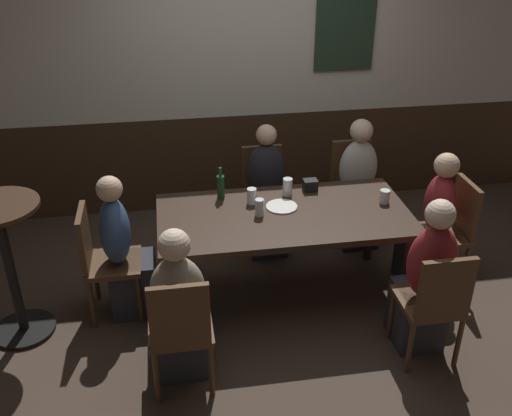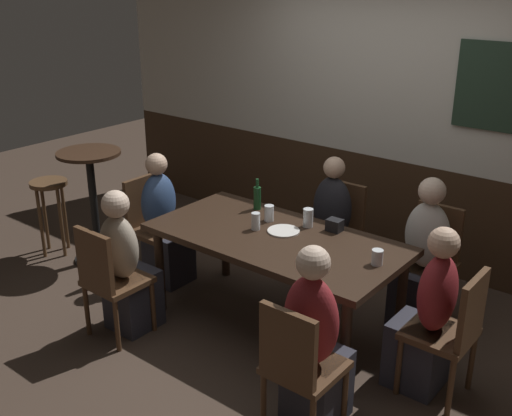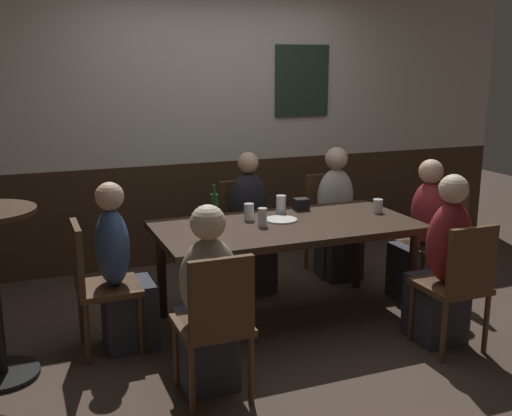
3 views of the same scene
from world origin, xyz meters
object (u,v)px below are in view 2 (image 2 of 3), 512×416
at_px(condiment_caddy, 335,225).
at_px(person_left_near, 127,272).
at_px(chair_mid_far, 338,229).
at_px(bar_stool, 50,197).
at_px(chair_left_near, 109,277).
at_px(beer_glass_half, 269,214).
at_px(side_bar_table, 93,198).
at_px(highball_clear, 308,218).
at_px(plate_white_large, 284,231).
at_px(chair_head_west, 151,222).
at_px(tumbler_water, 377,258).
at_px(dining_table, 276,245).
at_px(chair_head_east, 452,329).
at_px(pint_glass_amber, 256,222).
at_px(beer_bottle_green, 257,197).
at_px(person_head_west, 164,229).
at_px(person_mid_far, 328,237).
at_px(chair_right_far, 431,256).
at_px(person_right_far, 422,264).
at_px(person_head_east, 427,322).
at_px(person_right_near, 314,351).
at_px(chair_right_near, 298,364).

bearing_deg(condiment_caddy, person_left_near, -136.19).
height_order(chair_mid_far, bar_stool, chair_mid_far).
xyz_separation_m(chair_left_near, beer_glass_half, (0.61, 1.08, 0.30)).
distance_m(condiment_caddy, side_bar_table, 2.30).
bearing_deg(highball_clear, plate_white_large, -113.35).
height_order(chair_head_west, tumbler_water, chair_head_west).
bearing_deg(condiment_caddy, dining_table, -129.48).
distance_m(chair_head_east, pint_glass_amber, 1.57).
distance_m(highball_clear, condiment_caddy, 0.21).
height_order(pint_glass_amber, beer_bottle_green, beer_bottle_green).
bearing_deg(chair_head_east, highball_clear, 167.24).
height_order(person_head_west, beer_glass_half, person_head_west).
bearing_deg(chair_head_west, side_bar_table, -167.25).
xyz_separation_m(person_mid_far, person_left_near, (-0.82, -1.44, -0.01)).
distance_m(chair_head_east, beer_bottle_green, 1.85).
bearing_deg(chair_mid_far, chair_right_far, 0.00).
bearing_deg(chair_left_near, person_left_near, 90.00).
bearing_deg(person_right_far, side_bar_table, -162.87).
relative_size(person_mid_far, person_head_east, 1.02).
bearing_deg(person_mid_far, beer_glass_half, -112.18).
distance_m(pint_glass_amber, bar_stool, 2.25).
distance_m(person_right_near, beer_glass_half, 1.42).
height_order(chair_head_west, chair_right_near, same).
bearing_deg(person_left_near, dining_table, 41.08).
distance_m(tumbler_water, bar_stool, 3.22).
height_order(chair_mid_far, person_head_west, person_head_west).
distance_m(person_left_near, plate_white_large, 1.19).
xyz_separation_m(person_mid_far, highball_clear, (0.09, -0.43, 0.32)).
xyz_separation_m(person_head_west, person_left_near, (0.37, -0.72, -0.00)).
distance_m(person_right_far, tumbler_water, 0.74).
bearing_deg(person_head_west, chair_head_east, 0.00).
height_order(chair_left_near, beer_bottle_green, beer_bottle_green).
height_order(highball_clear, beer_glass_half, highball_clear).
xyz_separation_m(pint_glass_amber, plate_white_large, (0.19, 0.10, -0.05)).
relative_size(chair_right_far, person_right_near, 0.75).
xyz_separation_m(chair_mid_far, person_right_far, (0.82, -0.16, -0.01)).
xyz_separation_m(person_right_near, person_left_near, (-1.65, 0.00, -0.02)).
distance_m(chair_mid_far, person_mid_far, 0.16).
xyz_separation_m(plate_white_large, condiment_caddy, (0.28, 0.25, 0.04)).
relative_size(person_mid_far, tumbler_water, 11.10).
bearing_deg(dining_table, plate_white_large, 88.84).
bearing_deg(chair_right_far, person_right_far, -90.00).
bearing_deg(person_right_far, chair_right_near, -90.00).
distance_m(dining_table, chair_right_near, 1.22).
xyz_separation_m(chair_left_near, side_bar_table, (-1.13, 0.75, 0.12)).
height_order(dining_table, person_right_near, person_right_near).
relative_size(chair_head_east, tumbler_water, 8.46).
distance_m(chair_right_near, plate_white_large, 1.30).
bearing_deg(person_right_near, person_left_near, 179.93).
xyz_separation_m(chair_head_west, chair_head_east, (2.70, 0.00, 0.00)).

